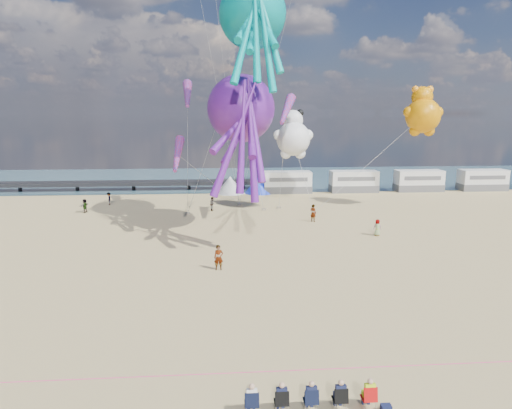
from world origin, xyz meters
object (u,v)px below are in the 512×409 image
(beachgoer_2, at_px, (109,199))
(kite_octopus_teal, at_px, (252,15))
(beachgoer_0, at_px, (377,228))
(motorhome_2, at_px, (419,181))
(tent_blue, at_px, (259,185))
(standing_person, at_px, (219,257))
(beachgoer_1, at_px, (213,204))
(sandbag_c, at_px, (314,213))
(tent_white, at_px, (230,185))
(motorhome_0, at_px, (287,182))
(sandbag_a, at_px, (188,213))
(motorhome_1, at_px, (354,181))
(windsock_right, at_px, (178,154))
(beachgoer_4, at_px, (85,206))
(sandbag_e, at_px, (239,204))
(motorhome_3, at_px, (482,180))
(cooler_navy, at_px, (386,409))
(sandbag_d, at_px, (279,208))
(windsock_mid, at_px, (287,110))
(sandbag_b, at_px, (264,209))
(kite_teddy_orange, at_px, (423,116))
(spectator_row, at_px, (311,395))
(windsock_left, at_px, (187,94))
(kite_octopus_purple, at_px, (241,109))
(beachgoer_5, at_px, (313,213))
(kite_panda, at_px, (293,139))

(beachgoer_2, distance_m, kite_octopus_teal, 27.86)
(beachgoer_0, distance_m, beachgoer_2, 32.34)
(motorhome_2, xyz_separation_m, kite_octopus_teal, (-25.11, -18.41, 18.34))
(tent_blue, xyz_separation_m, standing_person, (-5.42, -31.67, -0.30))
(beachgoer_1, distance_m, sandbag_c, 11.54)
(tent_white, bearing_deg, motorhome_0, 0.00)
(sandbag_a, xyz_separation_m, sandbag_c, (13.90, -0.88, 0.00))
(motorhome_1, bearing_deg, windsock_right, -137.40)
(motorhome_0, xyz_separation_m, beachgoer_4, (-24.53, -11.36, -0.73))
(sandbag_e, bearing_deg, motorhome_3, 13.57)
(motorhome_0, xyz_separation_m, beachgoer_2, (-22.91, -7.01, -0.74))
(cooler_navy, height_order, sandbag_a, cooler_navy)
(sandbag_a, bearing_deg, sandbag_d, 12.89)
(sandbag_d, bearing_deg, beachgoer_4, -178.64)
(motorhome_0, bearing_deg, beachgoer_2, -162.99)
(standing_person, height_order, beachgoer_4, standing_person)
(tent_white, height_order, tent_blue, same)
(windsock_mid, xyz_separation_m, windsock_right, (-10.36, -2.91, -4.00))
(beachgoer_1, bearing_deg, sandbag_b, -103.46)
(sandbag_c, bearing_deg, sandbag_a, 176.38)
(beachgoer_0, distance_m, windsock_right, 19.37)
(motorhome_0, distance_m, kite_teddy_orange, 20.37)
(motorhome_2, bearing_deg, tent_blue, 180.00)
(motorhome_1, distance_m, cooler_navy, 49.67)
(spectator_row, height_order, windsock_left, windsock_left)
(motorhome_1, xyz_separation_m, windsock_left, (-22.22, -11.51, 11.50))
(standing_person, relative_size, kite_octopus_purple, 0.14)
(motorhome_3, xyz_separation_m, standing_person, (-37.92, -31.67, -0.60))
(beachgoer_1, height_order, sandbag_d, beachgoer_1)
(motorhome_3, xyz_separation_m, beachgoer_5, (-28.32, -17.62, -0.59))
(motorhome_1, height_order, kite_octopus_purple, kite_octopus_purple)
(motorhome_0, distance_m, sandbag_c, 14.20)
(tent_white, bearing_deg, beachgoer_2, -154.82)
(windsock_mid, bearing_deg, motorhome_0, 98.96)
(beachgoer_1, bearing_deg, motorhome_2, -79.54)
(motorhome_3, relative_size, windsock_left, 0.86)
(spectator_row, height_order, sandbag_e, spectator_row)
(motorhome_1, xyz_separation_m, spectator_row, (-15.42, -47.73, -0.85))
(sandbag_e, bearing_deg, beachgoer_5, -51.32)
(motorhome_1, relative_size, tent_white, 1.65)
(sandbag_b, distance_m, sandbag_e, 4.12)
(motorhome_0, distance_m, cooler_navy, 48.14)
(motorhome_1, height_order, windsock_right, windsock_right)
(kite_panda, bearing_deg, beachgoer_5, -84.14)
(tent_white, bearing_deg, beachgoer_1, -101.04)
(kite_octopus_purple, bearing_deg, tent_blue, 97.79)
(windsock_right, bearing_deg, beachgoer_0, -6.90)
(sandbag_a, distance_m, windsock_right, 10.43)
(standing_person, bearing_deg, motorhome_2, 42.73)
(sandbag_b, bearing_deg, sandbag_c, -24.24)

